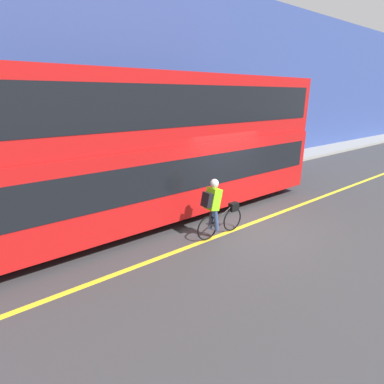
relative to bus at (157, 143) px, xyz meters
name	(u,v)px	position (x,y,z in m)	size (l,w,h in m)	color
ground_plane	(248,226)	(1.61, -2.15, -2.26)	(80.00, 80.00, 0.00)	#38383A
road_center_line	(247,225)	(1.61, -2.11, -2.25)	(50.00, 0.14, 0.01)	yellow
sidewalk_curb	(157,184)	(1.61, 2.75, -2.18)	(60.00, 1.81, 0.16)	gray
building_facade	(139,82)	(1.61, 3.81, 1.78)	(60.00, 0.30, 8.08)	#33478C
bus	(157,143)	(0.00, 0.00, 0.00)	(11.03, 2.55, 4.09)	black
cyclist_on_bike	(216,206)	(0.41, -2.10, -1.40)	(1.55, 0.32, 1.58)	black
trash_bin	(41,192)	(-2.68, 2.66, -1.63)	(0.52, 0.52, 0.94)	#194C23
street_sign_post	(195,145)	(3.51, 2.66, -0.74)	(0.36, 0.09, 2.43)	#59595B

